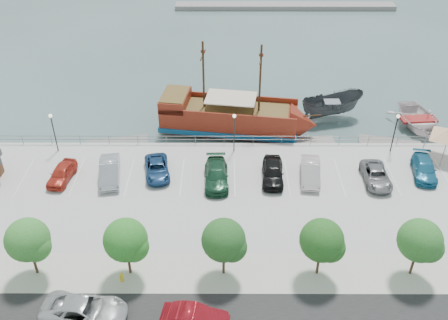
{
  "coord_description": "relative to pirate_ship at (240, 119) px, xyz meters",
  "views": [
    {
      "loc": [
        -0.9,
        -35.88,
        28.4
      ],
      "look_at": [
        -1.0,
        2.0,
        2.0
      ],
      "focal_mm": 40.0,
      "sensor_mm": 36.0,
      "label": 1
    }
  ],
  "objects": [
    {
      "name": "tree_d",
      "position": [
        -1.63,
        -21.68,
        2.46
      ],
      "size": [
        3.3,
        3.2,
        5.0
      ],
      "color": "#473321",
      "rests_on": "sidewalk"
    },
    {
      "name": "parked_car_h",
      "position": [
        17.23,
        -9.12,
        -0.13
      ],
      "size": [
        2.76,
        5.15,
        1.42
      ],
      "primitive_type": "imported",
      "rotation": [
        0.0,
        0.0,
        -0.16
      ],
      "color": "#1C6489",
      "rests_on": "land_slab"
    },
    {
      "name": "parked_car_g",
      "position": [
        12.4,
        -10.24,
        -0.16
      ],
      "size": [
        2.27,
        4.88,
        1.35
      ],
      "primitive_type": "imported",
      "rotation": [
        0.0,
        0.0,
        -0.01
      ],
      "color": "slate",
      "rests_on": "land_slab"
    },
    {
      "name": "parked_car_f",
      "position": [
        6.34,
        -9.74,
        -0.04
      ],
      "size": [
        2.18,
        4.97,
        1.59
      ],
      "primitive_type": "imported",
      "rotation": [
        0.0,
        0.0,
        -0.11
      ],
      "color": "silver",
      "rests_on": "land_slab"
    },
    {
      "name": "tree_e",
      "position": [
        5.37,
        -21.68,
        2.46
      ],
      "size": [
        3.3,
        3.2,
        5.0
      ],
      "color": "#473321",
      "rests_on": "sidewalk"
    },
    {
      "name": "lamp_post_left",
      "position": [
        -18.78,
        -5.11,
        2.11
      ],
      "size": [
        0.36,
        0.36,
        4.28
      ],
      "color": "black",
      "rests_on": "land_slab"
    },
    {
      "name": "street_sedan",
      "position": [
        -3.67,
        -26.29,
        -0.08
      ],
      "size": [
        4.74,
        2.2,
        1.51
      ],
      "primitive_type": "imported",
      "rotation": [
        0.0,
        0.0,
        1.43
      ],
      "color": "maroon",
      "rests_on": "street"
    },
    {
      "name": "lamp_post_mid",
      "position": [
        -0.78,
        -5.11,
        2.11
      ],
      "size": [
        0.36,
        0.36,
        4.28
      ],
      "color": "black",
      "rests_on": "land_slab"
    },
    {
      "name": "parked_car_b",
      "position": [
        -12.52,
        -9.79,
        -0.0
      ],
      "size": [
        2.54,
        5.28,
        1.67
      ],
      "primitive_type": "imported",
      "rotation": [
        0.0,
        0.0,
        0.16
      ],
      "color": "#9C9FA8",
      "rests_on": "land_slab"
    },
    {
      "name": "tree_c",
      "position": [
        -8.63,
        -21.68,
        2.46
      ],
      "size": [
        3.3,
        3.2,
        5.0
      ],
      "color": "#473321",
      "rests_on": "sidewalk"
    },
    {
      "name": "speedboat",
      "position": [
        20.11,
        1.26,
        -1.04
      ],
      "size": [
        6.08,
        8.09,
        1.59
      ],
      "primitive_type": "imported",
      "rotation": [
        0.0,
        0.0,
        0.08
      ],
      "color": "silver",
      "rests_on": "ground"
    },
    {
      "name": "dock_west",
      "position": [
        -13.29,
        -2.41,
        -1.65
      ],
      "size": [
        6.77,
        3.13,
        0.37
      ],
      "primitive_type": "cube",
      "rotation": [
        0.0,
        0.0,
        0.2
      ],
      "color": "slate",
      "rests_on": "ground"
    },
    {
      "name": "street_van",
      "position": [
        -11.18,
        -25.76,
        -0.02
      ],
      "size": [
        6.13,
        3.37,
        1.63
      ],
      "primitive_type": "imported",
      "rotation": [
        0.0,
        0.0,
        1.45
      ],
      "color": "#A7A8A9",
      "rests_on": "street"
    },
    {
      "name": "tree_b",
      "position": [
        -15.63,
        -21.68,
        2.46
      ],
      "size": [
        3.3,
        3.2,
        5.0
      ],
      "color": "#473321",
      "rests_on": "sidewalk"
    },
    {
      "name": "parked_car_d",
      "position": [
        -2.49,
        -10.31,
        -0.05
      ],
      "size": [
        2.38,
        5.46,
        1.56
      ],
      "primitive_type": "imported",
      "rotation": [
        0.0,
        0.0,
        0.03
      ],
      "color": "#18422A",
      "rests_on": "land_slab"
    },
    {
      "name": "sidewalk",
      "position": [
        -0.78,
        -21.61,
        -0.82
      ],
      "size": [
        100.0,
        4.0,
        0.05
      ],
      "primitive_type": "cube",
      "color": "beige",
      "rests_on": "land_slab"
    },
    {
      "name": "parked_car_a",
      "position": [
        -16.97,
        -9.99,
        -0.11
      ],
      "size": [
        2.32,
        4.47,
        1.45
      ],
      "primitive_type": "imported",
      "rotation": [
        0.0,
        0.0,
        -0.14
      ],
      "color": "#B62E1F",
      "rests_on": "land_slab"
    },
    {
      "name": "patrol_boat",
      "position": [
        10.62,
        3.24,
        -0.37
      ],
      "size": [
        8.04,
        4.83,
        2.92
      ],
      "primitive_type": "imported",
      "rotation": [
        0.0,
        0.0,
        1.85
      ],
      "color": "#3E4145",
      "rests_on": "ground"
    },
    {
      "name": "dock_mid",
      "position": [
        6.65,
        -2.41,
        -1.64
      ],
      "size": [
        7.1,
        2.54,
        0.4
      ],
      "primitive_type": "cube",
      "rotation": [
        0.0,
        0.0,
        0.08
      ],
      "color": "gray",
      "rests_on": "ground"
    },
    {
      "name": "parked_car_e",
      "position": [
        2.79,
        -9.88,
        0.0
      ],
      "size": [
        2.25,
        5.01,
        1.67
      ],
      "primitive_type": "imported",
      "rotation": [
        0.0,
        0.0,
        -0.06
      ],
      "color": "black",
      "rests_on": "land_slab"
    },
    {
      "name": "parked_car_c",
      "position": [
        -8.15,
        -9.15,
        -0.17
      ],
      "size": [
        3.02,
        5.09,
        1.33
      ],
      "primitive_type": "imported",
      "rotation": [
        0.0,
        0.0,
        0.18
      ],
      "color": "navy",
      "rests_on": "land_slab"
    },
    {
      "name": "tree_f",
      "position": [
        12.37,
        -21.68,
        2.46
      ],
      "size": [
        3.3,
        3.2,
        5.0
      ],
      "color": "#473321",
      "rests_on": "sidewalk"
    },
    {
      "name": "dock_east",
      "position": [
        16.05,
        -2.41,
        -1.65
      ],
      "size": [
        6.71,
        3.29,
        0.37
      ],
      "primitive_type": "cube",
      "rotation": [
        0.0,
        0.0,
        -0.23
      ],
      "color": "gray",
      "rests_on": "ground"
    },
    {
      "name": "pirate_ship",
      "position": [
        0.0,
        0.0,
        0.0
      ],
      "size": [
        17.57,
        7.13,
        10.95
      ],
      "rotation": [
        0.0,
        0.0,
        -0.15
      ],
      "color": "maroon",
      "rests_on": "ground"
    },
    {
      "name": "far_shore",
      "position": [
        9.22,
        43.39,
        -1.43
      ],
      "size": [
        40.0,
        3.0,
        0.8
      ],
      "primitive_type": "cube",
      "color": "gray",
      "rests_on": "ground"
    },
    {
      "name": "ground",
      "position": [
        -0.78,
        -11.61,
        -1.83
      ],
      "size": [
        160.0,
        160.0,
        0.0
      ],
      "primitive_type": "plane",
      "color": "#3E5451"
    },
    {
      "name": "fire_hydrant",
      "position": [
        -9.28,
        -22.41,
        -0.38
      ],
      "size": [
        0.29,
        0.29,
        0.83
      ],
      "rotation": [
        0.0,
        0.0,
        0.14
      ],
      "color": "yellow",
      "rests_on": "sidewalk"
    },
    {
      "name": "seawall_railing",
      "position": [
        -0.78,
        -3.81,
        -0.31
      ],
      "size": [
        50.0,
        0.06,
        1.0
      ],
      "color": "slate",
      "rests_on": "land_slab"
    },
    {
      "name": "lamp_post_right",
      "position": [
        15.22,
        -5.11,
        2.11
      ],
      "size": [
        0.36,
        0.36,
        4.28
      ],
      "color": "black",
      "rests_on": "land_slab"
    }
  ]
}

